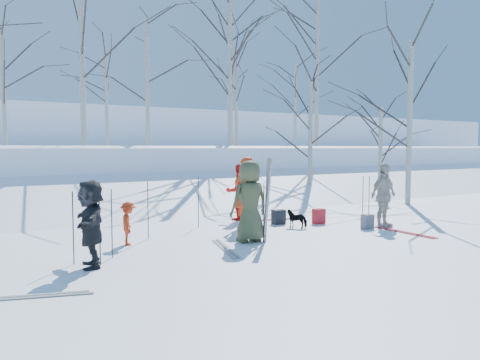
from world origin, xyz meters
TOP-DOWN VIEW (x-y plane):
  - ground at (0.00, 0.00)m, footprint 120.00×120.00m
  - snow_ramp at (0.00, 7.00)m, footprint 70.00×9.49m
  - snow_plateau at (0.00, 17.00)m, footprint 70.00×18.00m
  - far_hill at (0.00, 38.00)m, footprint 90.00×30.00m
  - skier_olive_center at (-0.58, 0.13)m, footprint 0.92×0.62m
  - skier_red_north at (0.33, 1.76)m, footprint 0.72×0.50m
  - skier_redor_behind at (0.88, 3.00)m, footprint 0.93×0.80m
  - skier_red_seated at (-3.04, 1.20)m, footprint 0.53×0.70m
  - skier_cream_east at (3.49, -0.12)m, footprint 1.06×0.56m
  - skier_grey_west at (-4.19, -0.29)m, footprint 0.76×1.51m
  - dog at (1.49, 1.03)m, footprint 0.55×0.62m
  - upright_ski_left at (-0.28, -0.11)m, footprint 0.07×0.16m
  - upright_ski_right at (-0.27, -0.14)m, footprint 0.13×0.23m
  - ski_pair_a at (-1.42, -0.25)m, footprint 1.18×2.00m
  - ski_pair_b at (1.72, 2.48)m, footprint 1.18×2.00m
  - ski_pair_c at (-5.47, -1.52)m, footprint 1.27×2.01m
  - ski_pair_d at (3.33, -0.92)m, footprint 0.28×1.91m
  - ski_pole_a at (-2.42, 1.65)m, footprint 0.02×0.02m
  - ski_pole_b at (3.53, 0.43)m, footprint 0.02×0.02m
  - ski_pole_c at (3.36, 0.50)m, footprint 0.02×0.02m
  - ski_pole_d at (-0.71, 2.46)m, footprint 0.02×0.02m
  - ski_pole_e at (-4.03, -0.26)m, footprint 0.02×0.02m
  - ski_pole_f at (0.97, 2.47)m, footprint 0.02×0.02m
  - ski_pole_g at (-0.34, -0.09)m, footprint 0.02×0.02m
  - ski_pole_h at (-4.42, 0.08)m, footprint 0.02×0.02m
  - ski_pole_i at (-3.68, 0.20)m, footprint 0.02×0.02m
  - ski_pole_j at (0.50, 2.17)m, footprint 0.02×0.02m
  - backpack_red at (2.42, 1.23)m, footprint 0.32×0.22m
  - backpack_grey at (2.96, -0.06)m, footprint 0.30×0.20m
  - backpack_dark at (1.42, 1.77)m, footprint 0.34×0.24m
  - birch_plateau_a at (-1.77, 10.68)m, footprint 5.89×5.89m
  - birch_plateau_d at (12.82, 15.66)m, footprint 4.31×4.31m
  - birch_plateau_e at (4.74, 10.22)m, footprint 5.15×5.15m
  - birch_plateau_g at (0.51, 15.51)m, footprint 3.92×3.92m
  - birch_plateau_h at (1.68, 12.72)m, footprint 4.79×4.79m
  - birch_plateau_i at (6.35, 12.87)m, footprint 5.71×5.71m
  - birch_plateau_j at (-4.44, 12.73)m, footprint 3.85×3.85m
  - birch_plateau_k at (10.26, 10.54)m, footprint 6.25×6.25m
  - birch_plateau_l at (6.68, 12.85)m, footprint 4.08×4.08m
  - birch_edge_b at (8.25, 2.94)m, footprint 4.85×4.85m
  - birch_edge_c at (9.16, 5.13)m, footprint 3.28×3.28m
  - birch_edge_e at (6.14, 6.10)m, footprint 3.95×3.95m

SIDE VIEW (x-z plane):
  - ground at x=0.00m, z-range 0.00..0.00m
  - ski_pair_a at x=-1.42m, z-range 0.00..0.02m
  - ski_pair_b at x=1.72m, z-range 0.00..0.02m
  - ski_pair_c at x=-5.47m, z-range 0.00..0.02m
  - ski_pair_d at x=3.33m, z-range 0.00..0.02m
  - snow_ramp at x=0.00m, z-range -1.91..2.21m
  - backpack_grey at x=2.96m, z-range 0.00..0.38m
  - backpack_dark at x=1.42m, z-range 0.00..0.40m
  - backpack_red at x=2.42m, z-range 0.00..0.42m
  - dog at x=1.49m, z-range 0.00..0.48m
  - skier_red_seated at x=-3.04m, z-range 0.00..0.96m
  - ski_pole_a at x=-2.42m, z-range 0.00..1.34m
  - ski_pole_b at x=3.53m, z-range 0.00..1.34m
  - ski_pole_c at x=3.36m, z-range 0.00..1.34m
  - ski_pole_d at x=-0.71m, z-range 0.00..1.34m
  - ski_pole_e at x=-4.03m, z-range 0.00..1.34m
  - ski_pole_f at x=0.97m, z-range 0.00..1.34m
  - ski_pole_g at x=-0.34m, z-range 0.00..1.34m
  - ski_pole_h at x=-4.42m, z-range 0.00..1.34m
  - ski_pole_i at x=-3.68m, z-range 0.00..1.34m
  - ski_pole_j at x=0.50m, z-range 0.00..1.34m
  - skier_grey_west at x=-4.19m, z-range 0.00..1.56m
  - skier_redor_behind at x=0.88m, z-range 0.00..1.65m
  - skier_cream_east at x=3.49m, z-range 0.00..1.72m
  - skier_olive_center at x=-0.58m, z-range 0.00..1.85m
  - skier_red_north at x=0.33m, z-range 0.00..1.89m
  - upright_ski_left at x=-0.28m, z-range 0.00..1.90m
  - upright_ski_right at x=-0.27m, z-range 0.00..1.90m
  - snow_plateau at x=0.00m, z-range -0.10..2.10m
  - birch_edge_c at x=9.16m, z-range 0.00..3.83m
  - far_hill at x=0.00m, z-range -1.00..5.00m
  - birch_edge_e at x=6.14m, z-range 0.00..4.78m
  - birch_edge_b at x=8.25m, z-range 0.00..6.07m
  - birch_plateau_j at x=-4.44m, z-range 2.20..6.84m
  - birch_plateau_g at x=0.51m, z-range 2.20..6.94m
  - birch_plateau_l at x=6.68m, z-range 2.20..7.17m
  - birch_plateau_d at x=12.82m, z-range 2.20..7.50m
  - birch_plateau_h at x=1.68m, z-range 2.20..8.19m
  - birch_plateau_e at x=4.74m, z-range 2.20..8.71m
  - birch_plateau_i at x=6.35m, z-range 2.20..9.50m
  - birch_plateau_a at x=-1.77m, z-range 2.20..9.75m
  - birch_plateau_k at x=10.26m, z-range 2.20..10.27m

